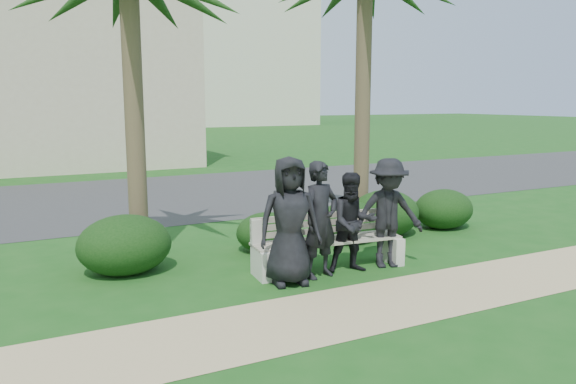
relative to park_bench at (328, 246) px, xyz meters
name	(u,v)px	position (x,y,z in m)	size (l,w,h in m)	color
ground	(313,268)	(-0.19, 0.14, -0.39)	(160.00, 160.00, 0.00)	#164B15
footpath	(380,304)	(-0.19, -1.66, -0.39)	(30.00, 1.60, 0.01)	tan
asphalt_street	(175,195)	(-0.19, 8.14, -0.39)	(160.00, 8.00, 0.01)	#2D2D30
stucco_bldg_right	(84,77)	(-1.19, 18.14, 3.28)	(8.40, 8.40, 7.30)	#C7B795
hotel_tower	(177,1)	(13.81, 55.14, 13.02)	(26.00, 18.00, 37.30)	beige
park_bench	(328,246)	(0.00, 0.00, 0.00)	(2.51, 0.79, 0.86)	gray
man_a	(290,221)	(-0.87, -0.35, 0.55)	(0.92, 0.60, 1.89)	black
man_b	(321,220)	(-0.31, -0.28, 0.50)	(0.65, 0.43, 1.78)	black
man_c	(353,223)	(0.28, -0.28, 0.40)	(0.77, 0.60, 1.57)	black
man_d	(388,213)	(0.93, -0.31, 0.50)	(1.14, 0.66, 1.77)	black
hedge_b	(124,243)	(-2.92, 1.29, 0.09)	(1.46, 1.20, 0.95)	black
hedge_c	(266,231)	(-0.40, 1.48, -0.03)	(1.10, 0.91, 0.72)	black
hedge_d	(349,221)	(1.28, 1.35, 0.02)	(1.24, 1.02, 0.81)	black
hedge_e	(385,212)	(2.19, 1.45, 0.08)	(1.44, 1.19, 0.94)	black
hedge_f	(444,208)	(3.71, 1.43, 0.04)	(1.30, 1.08, 0.85)	black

